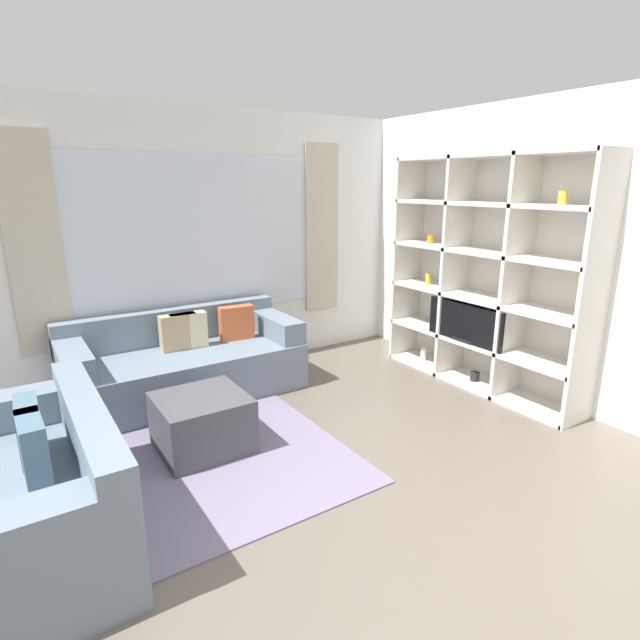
{
  "coord_description": "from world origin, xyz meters",
  "views": [
    {
      "loc": [
        -1.77,
        -1.53,
        1.97
      ],
      "look_at": [
        0.46,
        1.86,
        0.85
      ],
      "focal_mm": 28.0,
      "sensor_mm": 36.0,
      "label": 1
    }
  ],
  "objects_px": {
    "couch_main": "(185,364)",
    "ottoman": "(202,423)",
    "couch_side": "(30,496)",
    "shelving_unit": "(486,276)"
  },
  "relations": [
    {
      "from": "shelving_unit",
      "to": "couch_main",
      "type": "xyz_separation_m",
      "value": [
        -2.57,
        1.35,
        -0.79
      ]
    },
    {
      "from": "shelving_unit",
      "to": "couch_main",
      "type": "height_order",
      "value": "shelving_unit"
    },
    {
      "from": "couch_main",
      "to": "ottoman",
      "type": "relative_size",
      "value": 3.32
    },
    {
      "from": "shelving_unit",
      "to": "ottoman",
      "type": "distance_m",
      "value": 2.96
    },
    {
      "from": "couch_main",
      "to": "ottoman",
      "type": "xyz_separation_m",
      "value": [
        -0.24,
        -1.08,
        -0.09
      ]
    },
    {
      "from": "couch_main",
      "to": "couch_side",
      "type": "xyz_separation_m",
      "value": [
        -1.4,
        -1.58,
        0.0
      ]
    },
    {
      "from": "couch_main",
      "to": "ottoman",
      "type": "height_order",
      "value": "couch_main"
    },
    {
      "from": "ottoman",
      "to": "couch_side",
      "type": "bearing_deg",
      "value": -156.99
    },
    {
      "from": "couch_main",
      "to": "ottoman",
      "type": "bearing_deg",
      "value": -102.62
    },
    {
      "from": "shelving_unit",
      "to": "couch_main",
      "type": "relative_size",
      "value": 1.04
    }
  ]
}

